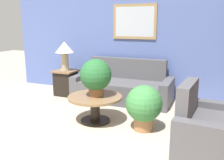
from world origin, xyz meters
The scene contains 8 objects.
wall_back centered at (0.00, 3.41, 1.31)m, with size 6.64×0.09×2.60m.
couch_main centered at (-0.19, 2.87, 0.28)m, with size 2.15×0.91×0.90m.
armchair centered at (1.68, 1.22, 0.28)m, with size 1.06×1.22×0.90m.
coffee_table centered at (-0.22, 1.51, 0.34)m, with size 0.93×0.93×0.46m.
side_table centered at (-1.59, 2.76, 0.30)m, with size 0.51×0.51×0.60m.
table_lamp centered at (-1.59, 2.76, 1.07)m, with size 0.43×0.43×0.67m.
potted_plant_on_table centered at (-0.20, 1.52, 0.82)m, with size 0.54×0.54×0.64m.
potted_plant_floor centered at (0.65, 1.49, 0.41)m, with size 0.59×0.59×0.74m.
Camera 1 is at (1.59, -2.20, 1.70)m, focal length 40.00 mm.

